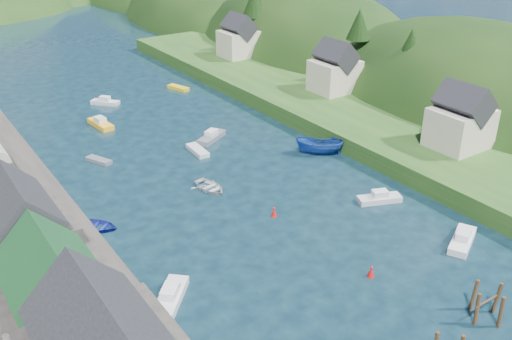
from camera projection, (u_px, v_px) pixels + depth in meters
ground at (169, 139)px, 81.07m from camera, size 600.00×600.00×0.00m
hillside_right at (305, 89)px, 125.64m from camera, size 36.00×245.56×48.00m
hill_trees at (121, 43)px, 86.63m from camera, size 90.21×154.03×11.45m
quay_left at (67, 312)px, 46.22m from camera, size 12.00×110.00×2.00m
terrace_right at (348, 117)px, 85.76m from camera, size 16.00×120.00×2.40m
right_bank_cottages at (329, 71)px, 91.42m from camera, size 9.00×59.24×8.41m
piling_cluster_far at (487, 306)px, 46.52m from camera, size 3.11×2.91×3.61m
channel_buoy_near at (371, 272)px, 51.94m from camera, size 0.70×0.70×1.10m
channel_buoy_far at (274, 212)px, 61.64m from camera, size 0.70×0.70×1.10m
moored_boats at (283, 214)px, 60.92m from camera, size 37.31×90.54×2.46m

